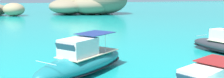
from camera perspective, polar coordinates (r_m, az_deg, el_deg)
islet_large at (r=82.13m, az=-4.80°, el=8.20°), size 29.39×24.06×9.39m
motorboat_teal at (r=19.82m, az=-6.69°, el=-5.05°), size 9.52×7.71×2.99m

